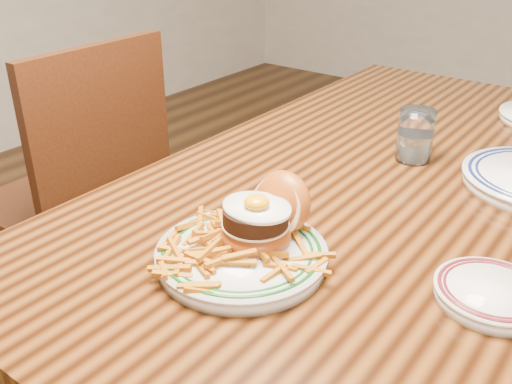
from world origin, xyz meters
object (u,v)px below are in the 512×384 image
Objects in this scene: table at (382,209)px; side_plate at (492,293)px; main_plate at (249,240)px; chair_left at (83,193)px.

side_plate is (0.31, -0.31, 0.10)m from table.
side_plate is at bearing 24.53° from main_plate.
main_plate reaches higher than table.
table is 9.96× the size of side_plate.
chair_left is (-0.85, -0.16, -0.15)m from table.
chair_left is at bearing 166.49° from side_plate.
chair_left is 3.40× the size of main_plate.
main_plate is 1.73× the size of side_plate.
table is 1.69× the size of chair_left.
side_plate is at bearing -8.35° from chair_left.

